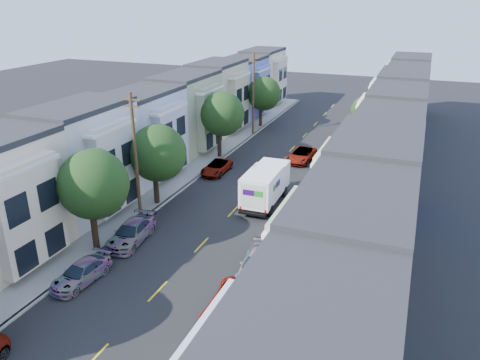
{
  "coord_description": "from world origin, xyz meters",
  "views": [
    {
      "loc": [
        13.28,
        -26.2,
        16.66
      ],
      "look_at": [
        -0.02,
        7.58,
        2.2
      ],
      "focal_mm": 35.0,
      "sensor_mm": 36.0,
      "label": 1
    }
  ],
  "objects_px": {
    "utility_pole_far": "(253,94)",
    "lead_sedan": "(301,155)",
    "tree_c": "(157,153)",
    "parked_right_a": "(229,306)",
    "tree_far_r": "(363,111)",
    "parked_right_c": "(327,160)",
    "parked_left_d": "(217,167)",
    "utility_pole_near": "(136,158)",
    "parked_right_b": "(257,265)",
    "tree_e": "(263,94)",
    "parked_left_c": "(131,233)",
    "parked_right_d": "(340,140)",
    "tree_d": "(221,114)",
    "tree_b": "(92,184)",
    "fedex_truck": "(265,184)",
    "parked_left_b": "(81,273)"
  },
  "relations": [
    {
      "from": "utility_pole_far",
      "to": "parked_right_d",
      "type": "bearing_deg",
      "value": -4.83
    },
    {
      "from": "utility_pole_far",
      "to": "parked_left_c",
      "type": "distance_m",
      "value": 29.74
    },
    {
      "from": "fedex_truck",
      "to": "tree_d",
      "type": "bearing_deg",
      "value": 129.42
    },
    {
      "from": "tree_c",
      "to": "tree_d",
      "type": "relative_size",
      "value": 0.96
    },
    {
      "from": "parked_right_a",
      "to": "parked_right_d",
      "type": "distance_m",
      "value": 33.61
    },
    {
      "from": "lead_sedan",
      "to": "tree_e",
      "type": "bearing_deg",
      "value": 128.93
    },
    {
      "from": "tree_far_r",
      "to": "parked_right_b",
      "type": "bearing_deg",
      "value": -93.59
    },
    {
      "from": "tree_d",
      "to": "parked_right_c",
      "type": "xyz_separation_m",
      "value": [
        11.2,
        1.53,
        -4.26
      ]
    },
    {
      "from": "tree_d",
      "to": "parked_left_c",
      "type": "relative_size",
      "value": 1.51
    },
    {
      "from": "utility_pole_near",
      "to": "lead_sedan",
      "type": "xyz_separation_m",
      "value": [
        8.36,
        18.19,
        -4.47
      ]
    },
    {
      "from": "tree_e",
      "to": "parked_left_d",
      "type": "xyz_separation_m",
      "value": [
        1.4,
        -18.23,
        -3.9
      ]
    },
    {
      "from": "utility_pole_near",
      "to": "parked_right_b",
      "type": "distance_m",
      "value": 12.71
    },
    {
      "from": "utility_pole_far",
      "to": "parked_right_c",
      "type": "xyz_separation_m",
      "value": [
        11.2,
        -8.29,
        -4.54
      ]
    },
    {
      "from": "utility_pole_far",
      "to": "lead_sedan",
      "type": "height_order",
      "value": "utility_pole_far"
    },
    {
      "from": "lead_sedan",
      "to": "parked_left_d",
      "type": "distance_m",
      "value": 9.59
    },
    {
      "from": "utility_pole_far",
      "to": "fedex_truck",
      "type": "height_order",
      "value": "utility_pole_far"
    },
    {
      "from": "tree_b",
      "to": "parked_right_c",
      "type": "bearing_deg",
      "value": 63.91
    },
    {
      "from": "tree_c",
      "to": "parked_right_b",
      "type": "relative_size",
      "value": 1.51
    },
    {
      "from": "parked_left_b",
      "to": "parked_left_d",
      "type": "bearing_deg",
      "value": 95.19
    },
    {
      "from": "tree_d",
      "to": "fedex_truck",
      "type": "bearing_deg",
      "value": -49.66
    },
    {
      "from": "parked_left_d",
      "to": "tree_d",
      "type": "bearing_deg",
      "value": 106.36
    },
    {
      "from": "utility_pole_near",
      "to": "parked_right_a",
      "type": "bearing_deg",
      "value": -37.38
    },
    {
      "from": "parked_left_d",
      "to": "parked_right_a",
      "type": "height_order",
      "value": "parked_right_a"
    },
    {
      "from": "tree_far_r",
      "to": "parked_right_c",
      "type": "distance_m",
      "value": 10.72
    },
    {
      "from": "parked_left_d",
      "to": "tree_b",
      "type": "bearing_deg",
      "value": -95.41
    },
    {
      "from": "utility_pole_far",
      "to": "tree_far_r",
      "type": "bearing_deg",
      "value": 7.58
    },
    {
      "from": "tree_far_r",
      "to": "parked_right_c",
      "type": "xyz_separation_m",
      "value": [
        -1.99,
        -10.05,
        -3.16
      ]
    },
    {
      "from": "parked_left_c",
      "to": "parked_left_d",
      "type": "xyz_separation_m",
      "value": [
        0.0,
        14.96,
        -0.11
      ]
    },
    {
      "from": "tree_d",
      "to": "parked_left_b",
      "type": "height_order",
      "value": "tree_d"
    },
    {
      "from": "lead_sedan",
      "to": "parked_right_b",
      "type": "distance_m",
      "value": 22.4
    },
    {
      "from": "lead_sedan",
      "to": "tree_c",
      "type": "bearing_deg",
      "value": -115.62
    },
    {
      "from": "fedex_truck",
      "to": "parked_right_c",
      "type": "distance_m",
      "value": 11.65
    },
    {
      "from": "tree_far_r",
      "to": "parked_right_c",
      "type": "height_order",
      "value": "tree_far_r"
    },
    {
      "from": "parked_left_d",
      "to": "parked_right_c",
      "type": "relative_size",
      "value": 1.19
    },
    {
      "from": "tree_far_r",
      "to": "parked_left_c",
      "type": "relative_size",
      "value": 1.12
    },
    {
      "from": "tree_e",
      "to": "parked_left_c",
      "type": "bearing_deg",
      "value": -87.58
    },
    {
      "from": "parked_left_c",
      "to": "parked_right_c",
      "type": "height_order",
      "value": "parked_left_c"
    },
    {
      "from": "lead_sedan",
      "to": "parked_right_a",
      "type": "relative_size",
      "value": 0.99
    },
    {
      "from": "parked_left_b",
      "to": "parked_right_c",
      "type": "distance_m",
      "value": 28.28
    },
    {
      "from": "tree_b",
      "to": "fedex_truck",
      "type": "bearing_deg",
      "value": 54.84
    },
    {
      "from": "tree_c",
      "to": "lead_sedan",
      "type": "xyz_separation_m",
      "value": [
        8.36,
        15.2,
        -3.93
      ]
    },
    {
      "from": "utility_pole_far",
      "to": "parked_left_c",
      "type": "bearing_deg",
      "value": -87.27
    },
    {
      "from": "utility_pole_far",
      "to": "parked_left_d",
      "type": "xyz_separation_m",
      "value": [
        1.4,
        -14.41,
        -4.54
      ]
    },
    {
      "from": "parked_right_d",
      "to": "tree_d",
      "type": "bearing_deg",
      "value": -140.7
    },
    {
      "from": "lead_sedan",
      "to": "parked_right_d",
      "type": "height_order",
      "value": "parked_right_d"
    },
    {
      "from": "utility_pole_near",
      "to": "parked_right_a",
      "type": "distance_m",
      "value": 14.78
    },
    {
      "from": "parked_left_c",
      "to": "parked_right_d",
      "type": "height_order",
      "value": "parked_right_d"
    },
    {
      "from": "tree_c",
      "to": "parked_right_a",
      "type": "bearing_deg",
      "value": -45.87
    },
    {
      "from": "parked_left_b",
      "to": "parked_right_c",
      "type": "relative_size",
      "value": 1.13
    },
    {
      "from": "utility_pole_far",
      "to": "parked_left_d",
      "type": "distance_m",
      "value": 15.17
    }
  ]
}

